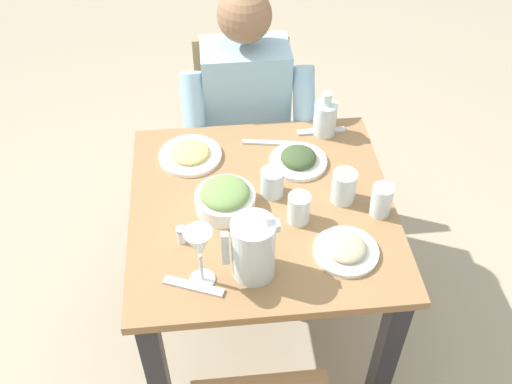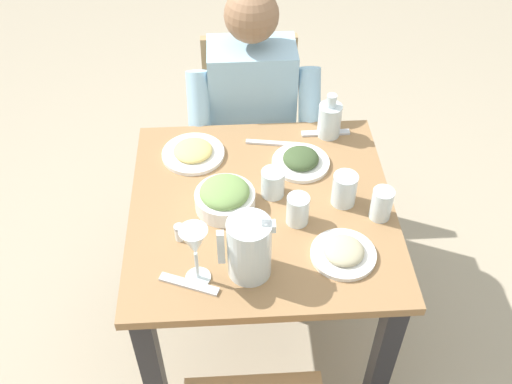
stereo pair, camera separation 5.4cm
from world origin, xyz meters
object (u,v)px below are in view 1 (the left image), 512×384
(salt_shaker, at_px, (181,235))
(water_glass_near_left, at_px, (272,182))
(wine_glass, at_px, (199,246))
(oil_carafe, at_px, (325,119))
(dining_table, at_px, (262,234))
(plate_dolmas, at_px, (298,159))
(water_glass_far_right, at_px, (344,188))
(water_pitcher, at_px, (253,248))
(plate_fries, at_px, (190,154))
(water_glass_far_left, at_px, (381,200))
(plate_beans, at_px, (346,250))
(diner_near, at_px, (249,131))
(salad_bowl, at_px, (225,197))
(water_glass_near_right, at_px, (299,208))
(chair_near, at_px, (245,128))

(salt_shaker, bearing_deg, water_glass_near_left, -148.67)
(wine_glass, height_order, oil_carafe, wine_glass)
(dining_table, height_order, water_glass_near_left, water_glass_near_left)
(plate_dolmas, xyz_separation_m, water_glass_far_right, (-0.11, 0.19, 0.04))
(water_glass_far_right, xyz_separation_m, salt_shaker, (0.50, 0.12, -0.03))
(water_pitcher, xyz_separation_m, plate_fries, (0.16, -0.50, -0.08))
(water_glass_far_right, relative_size, water_glass_far_left, 1.03)
(plate_dolmas, xyz_separation_m, plate_beans, (-0.08, 0.40, -0.00))
(diner_near, relative_size, water_pitcher, 6.04)
(salad_bowl, bearing_deg, water_glass_far_left, 171.14)
(water_glass_far_right, relative_size, water_glass_near_left, 1.17)
(water_glass_near_right, xyz_separation_m, water_glass_near_left, (0.06, -0.12, -0.00))
(dining_table, height_order, chair_near, chair_near)
(plate_fries, xyz_separation_m, water_glass_far_right, (-0.47, 0.25, 0.04))
(chair_near, bearing_deg, dining_table, 89.81)
(wine_glass, xyz_separation_m, salt_shaker, (0.05, -0.15, -0.11))
(water_glass_near_right, bearing_deg, water_glass_far_left, -178.70)
(plate_dolmas, bearing_deg, plate_fries, -10.49)
(oil_carafe, height_order, salt_shaker, oil_carafe)
(water_glass_near_left, bearing_deg, plate_beans, 124.32)
(wine_glass, bearing_deg, plate_fries, -87.49)
(plate_beans, xyz_separation_m, water_glass_near_left, (0.18, -0.26, 0.03))
(water_glass_far_right, height_order, oil_carafe, oil_carafe)
(water_glass_far_right, xyz_separation_m, water_glass_far_left, (-0.10, 0.06, -0.00))
(water_glass_far_right, relative_size, oil_carafe, 0.65)
(plate_dolmas, distance_m, plate_fries, 0.36)
(plate_dolmas, distance_m, water_glass_far_right, 0.22)
(salad_bowl, xyz_separation_m, water_glass_far_left, (-0.46, 0.07, 0.01))
(plate_dolmas, relative_size, plate_fries, 0.91)
(salad_bowl, distance_m, water_glass_near_right, 0.23)
(wine_glass, distance_m, salt_shaker, 0.19)
(plate_beans, xyz_separation_m, water_glass_far_left, (-0.13, -0.15, 0.04))
(salad_bowl, bearing_deg, dining_table, 177.48)
(water_glass_near_right, distance_m, oil_carafe, 0.43)
(water_glass_near_right, bearing_deg, plate_fries, -45.36)
(water_glass_near_left, bearing_deg, plate_fries, -38.22)
(water_pitcher, distance_m, water_glass_far_left, 0.45)
(plate_fries, bearing_deg, water_glass_far_right, 151.71)
(plate_dolmas, height_order, water_glass_far_right, water_glass_far_right)
(salad_bowl, distance_m, oil_carafe, 0.49)
(plate_fries, xyz_separation_m, water_glass_near_left, (-0.25, 0.20, 0.03))
(water_glass_near_right, relative_size, water_glass_far_right, 0.91)
(water_glass_near_right, bearing_deg, water_pitcher, 49.63)
(water_glass_far_right, height_order, wine_glass, wine_glass)
(dining_table, xyz_separation_m, salt_shaker, (0.25, 0.12, 0.16))
(oil_carafe, bearing_deg, wine_glass, 53.55)
(wine_glass, distance_m, oil_carafe, 0.76)
(dining_table, xyz_separation_m, diner_near, (-0.00, -0.49, 0.04))
(diner_near, bearing_deg, water_glass_far_left, 122.06)
(plate_fries, height_order, salt_shaker, salt_shaker)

